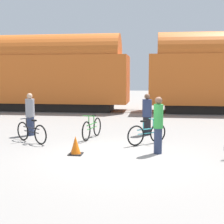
{
  "coord_description": "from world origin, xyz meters",
  "views": [
    {
      "loc": [
        0.95,
        -8.8,
        2.32
      ],
      "look_at": [
        -0.42,
        1.55,
        1.1
      ],
      "focal_mm": 50.0,
      "sensor_mm": 36.0,
      "label": 1
    }
  ],
  "objects": [
    {
      "name": "person_in_grey",
      "position": [
        -3.78,
        2.68,
        0.82
      ],
      "size": [
        0.34,
        0.34,
        1.65
      ],
      "rotation": [
        0.0,
        0.0,
        1.13
      ],
      "color": "#283351",
      "rests_on": "ground_plane"
    },
    {
      "name": "freight_train",
      "position": [
        0.0,
        11.4,
        2.61
      ],
      "size": [
        56.95,
        2.96,
        5.02
      ],
      "color": "black",
      "rests_on": "ground_plane"
    },
    {
      "name": "rail_near",
      "position": [
        0.0,
        10.69,
        0.01
      ],
      "size": [
        68.95,
        0.07,
        0.01
      ],
      "primitive_type": "cube",
      "color": "#4C4238",
      "rests_on": "ground_plane"
    },
    {
      "name": "ground_plane",
      "position": [
        0.0,
        0.0,
        0.0
      ],
      "size": [
        80.0,
        80.0,
        0.0
      ],
      "primitive_type": "plane",
      "color": "gray"
    },
    {
      "name": "person_in_navy",
      "position": [
        0.72,
        3.37,
        0.8
      ],
      "size": [
        0.37,
        0.37,
        1.62
      ],
      "rotation": [
        0.0,
        0.0,
        3.59
      ],
      "color": "black",
      "rests_on": "ground_plane"
    },
    {
      "name": "rail_far",
      "position": [
        0.0,
        12.12,
        0.01
      ],
      "size": [
        68.95,
        0.07,
        0.01
      ],
      "primitive_type": "cube",
      "color": "#4C4238",
      "rests_on": "ground_plane"
    },
    {
      "name": "bicycle_teal",
      "position": [
        0.77,
        1.69,
        0.36
      ],
      "size": [
        1.29,
        1.09,
        0.85
      ],
      "color": "black",
      "rests_on": "ground_plane"
    },
    {
      "name": "bicycle_green",
      "position": [
        -1.28,
        2.42,
        0.38
      ],
      "size": [
        0.49,
        1.74,
        0.89
      ],
      "color": "black",
      "rests_on": "ground_plane"
    },
    {
      "name": "bicycle_black",
      "position": [
        -3.24,
        1.44,
        0.36
      ],
      "size": [
        1.46,
        0.98,
        0.84
      ],
      "color": "black",
      "rests_on": "ground_plane"
    },
    {
      "name": "person_in_green",
      "position": [
        1.11,
        0.44,
        0.88
      ],
      "size": [
        0.28,
        0.28,
        1.7
      ],
      "rotation": [
        0.0,
        0.0,
        4.34
      ],
      "color": "#283351",
      "rests_on": "ground_plane"
    },
    {
      "name": "traffic_cone",
      "position": [
        -1.3,
        -0.0,
        0.25
      ],
      "size": [
        0.4,
        0.4,
        0.55
      ],
      "color": "black",
      "rests_on": "ground_plane"
    }
  ]
}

